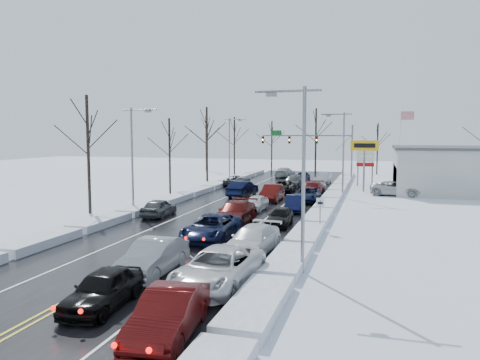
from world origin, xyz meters
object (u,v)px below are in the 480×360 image
(queued_car_0, at_px, (103,308))
(oncoming_car_0, at_px, (243,197))
(tires_plus_sign, at_px, (364,149))
(flagpole, at_px, (401,140))
(traffic_signal_mast, at_px, (316,143))

(queued_car_0, xyz_separation_m, oncoming_car_0, (-3.66, 32.67, 0.00))
(tires_plus_sign, distance_m, queued_car_0, 42.00)
(flagpole, relative_size, queued_car_0, 2.25)
(queued_car_0, height_order, oncoming_car_0, oncoming_car_0)
(tires_plus_sign, relative_size, flagpole, 0.60)
(flagpole, distance_m, oncoming_car_0, 28.57)
(traffic_signal_mast, xyz_separation_m, flagpole, (11.72, 2.01, 0.45))
(flagpole, height_order, queued_car_0, flagpole)
(tires_plus_sign, distance_m, flagpole, 14.79)
(flagpole, xyz_separation_m, queued_car_0, (-13.43, -54.78, -5.93))
(queued_car_0, distance_m, oncoming_car_0, 32.87)
(oncoming_car_0, bearing_deg, traffic_signal_mast, -98.96)
(flagpole, bearing_deg, oncoming_car_0, -127.71)
(traffic_signal_mast, height_order, flagpole, flagpole)
(tires_plus_sign, xyz_separation_m, oncoming_car_0, (-12.43, -8.11, -4.99))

